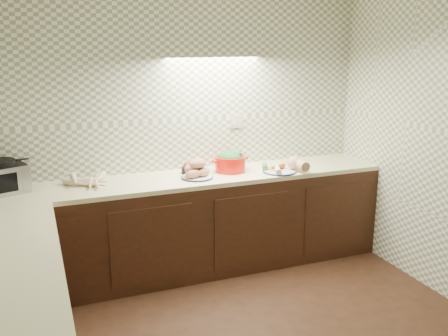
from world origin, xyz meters
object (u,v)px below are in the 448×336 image
object	(u,v)px
sweet_potato_plate	(197,170)
dutch_oven	(230,161)
parsnip_pile	(101,180)
veg_plate	(287,166)
onion_bowl	(189,169)
toaster_oven	(1,178)

from	to	relation	value
sweet_potato_plate	dutch_oven	world-z (taller)	dutch_oven
sweet_potato_plate	dutch_oven	xyz separation A→B (m)	(0.36, 0.10, 0.03)
parsnip_pile	veg_plate	size ratio (longest dim) A/B	1.12
onion_bowl	dutch_oven	bearing A→B (deg)	-10.65
veg_plate	toaster_oven	bearing A→B (deg)	174.24
onion_bowl	veg_plate	world-z (taller)	veg_plate
toaster_oven	onion_bowl	xyz separation A→B (m)	(1.57, 0.02, -0.08)
parsnip_pile	veg_plate	bearing A→B (deg)	-7.05
toaster_oven	sweet_potato_plate	size ratio (longest dim) A/B	1.53
onion_bowl	veg_plate	size ratio (longest dim) A/B	0.38
sweet_potato_plate	dutch_oven	bearing A→B (deg)	15.72
toaster_oven	parsnip_pile	world-z (taller)	toaster_oven
toaster_oven	dutch_oven	world-z (taller)	toaster_oven
sweet_potato_plate	veg_plate	xyz separation A→B (m)	(0.84, -0.10, -0.02)
toaster_oven	veg_plate	world-z (taller)	toaster_oven
sweet_potato_plate	dutch_oven	distance (m)	0.38
onion_bowl	parsnip_pile	bearing A→B (deg)	-175.44
toaster_oven	dutch_oven	distance (m)	1.95
parsnip_pile	dutch_oven	distance (m)	1.18
sweet_potato_plate	onion_bowl	bearing A→B (deg)	94.12
dutch_oven	veg_plate	size ratio (longest dim) A/B	0.89
onion_bowl	sweet_potato_plate	bearing A→B (deg)	-85.88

